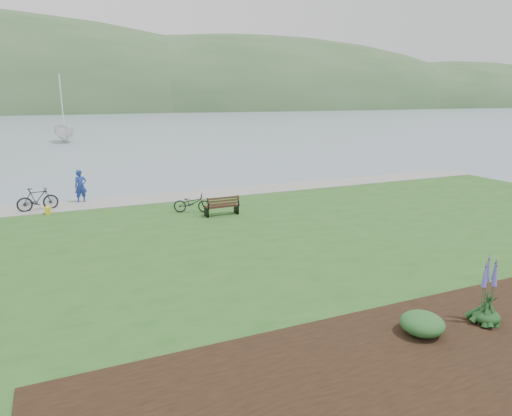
{
  "coord_description": "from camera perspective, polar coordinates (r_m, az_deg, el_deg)",
  "views": [
    {
      "loc": [
        -7.95,
        -15.75,
        5.43
      ],
      "look_at": [
        -1.15,
        -0.32,
        1.3
      ],
      "focal_mm": 32.0,
      "sensor_mm": 36.0,
      "label": 1
    }
  ],
  "objects": [
    {
      "name": "ground",
      "position": [
        18.46,
        2.87,
        -3.36
      ],
      "size": [
        600.0,
        600.0,
        0.0
      ],
      "primitive_type": "plane",
      "color": "slate",
      "rests_on": "ground"
    },
    {
      "name": "lawn",
      "position": [
        16.72,
        5.96,
        -4.54
      ],
      "size": [
        34.0,
        20.0,
        0.4
      ],
      "primitive_type": "cube",
      "color": "#24501C",
      "rests_on": "ground"
    },
    {
      "name": "shoreline_path",
      "position": [
        24.52,
        -4.35,
        1.93
      ],
      "size": [
        34.0,
        2.2,
        0.03
      ],
      "primitive_type": "cube",
      "color": "gray",
      "rests_on": "lawn"
    },
    {
      "name": "far_hillside",
      "position": [
        187.92,
        -15.54,
        11.63
      ],
      "size": [
        580.0,
        80.0,
        38.0
      ],
      "primitive_type": null,
      "color": "#32522E",
      "rests_on": "ground"
    },
    {
      "name": "park_bench",
      "position": [
        19.77,
        -4.24,
        0.31
      ],
      "size": [
        1.45,
        0.61,
        0.89
      ],
      "rotation": [
        0.0,
        0.0,
        0.02
      ],
      "color": "black",
      "rests_on": "lawn"
    },
    {
      "name": "person",
      "position": [
        23.62,
        -21.1,
        2.87
      ],
      "size": [
        0.77,
        0.62,
        1.88
      ],
      "primitive_type": "imported",
      "rotation": [
        0.0,
        0.0,
        0.24
      ],
      "color": "navy",
      "rests_on": "lawn"
    },
    {
      "name": "bicycle_a",
      "position": [
        20.45,
        -8.0,
        0.63
      ],
      "size": [
        1.18,
        1.73,
        0.86
      ],
      "primitive_type": "imported",
      "rotation": [
        0.0,
        0.0,
        1.16
      ],
      "color": "black",
      "rests_on": "lawn"
    },
    {
      "name": "bicycle_b",
      "position": [
        22.77,
        -25.65,
        1.0
      ],
      "size": [
        0.81,
        1.82,
        1.06
      ],
      "primitive_type": "imported",
      "rotation": [
        0.0,
        0.0,
        1.75
      ],
      "color": "black",
      "rests_on": "lawn"
    },
    {
      "name": "sailboat",
      "position": [
        60.77,
        -22.7,
        7.6
      ],
      "size": [
        10.78,
        10.93,
        25.62
      ],
      "primitive_type": "imported",
      "rotation": [
        0.0,
        0.0,
        0.11
      ],
      "color": "silver",
      "rests_on": "ground"
    },
    {
      "name": "pannier",
      "position": [
        22.03,
        -24.57,
        -0.27
      ],
      "size": [
        0.25,
        0.33,
        0.32
      ],
      "primitive_type": "cube",
      "rotation": [
        0.0,
        0.0,
        -0.19
      ],
      "color": "gold",
      "rests_on": "lawn"
    },
    {
      "name": "echium_4",
      "position": [
        11.6,
        27.1,
        -9.47
      ],
      "size": [
        0.62,
        0.62,
        1.81
      ],
      "color": "#133616",
      "rests_on": "garden_bed"
    },
    {
      "name": "shrub_0",
      "position": [
        10.74,
        20.06,
        -13.42
      ],
      "size": [
        0.95,
        0.95,
        0.47
      ],
      "primitive_type": "ellipsoid",
      "color": "#1E4C21",
      "rests_on": "garden_bed"
    }
  ]
}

